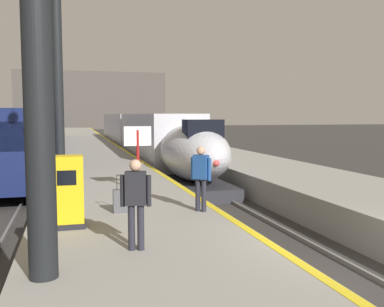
% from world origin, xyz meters
% --- Properties ---
extents(ground_plane, '(260.00, 260.00, 0.00)m').
position_xyz_m(ground_plane, '(0.00, 0.00, 0.00)').
color(ground_plane, '#33302D').
extents(platform_left, '(4.80, 110.00, 1.05)m').
position_xyz_m(platform_left, '(-4.05, 24.75, 0.53)').
color(platform_left, gray).
rests_on(platform_left, ground).
extents(platform_right, '(4.80, 110.00, 1.05)m').
position_xyz_m(platform_right, '(4.05, 24.75, 0.53)').
color(platform_right, gray).
rests_on(platform_right, ground).
extents(platform_left_safety_stripe, '(0.20, 107.80, 0.01)m').
position_xyz_m(platform_left_safety_stripe, '(-1.77, 24.75, 1.05)').
color(platform_left_safety_stripe, yellow).
rests_on(platform_left_safety_stripe, platform_left).
extents(rail_main_left, '(0.08, 110.00, 0.12)m').
position_xyz_m(rail_main_left, '(-0.75, 27.50, 0.06)').
color(rail_main_left, slate).
rests_on(rail_main_left, ground).
extents(rail_main_right, '(0.08, 110.00, 0.12)m').
position_xyz_m(rail_main_right, '(0.75, 27.50, 0.06)').
color(rail_main_right, slate).
rests_on(rail_main_right, ground).
extents(rail_secondary_left, '(0.08, 110.00, 0.12)m').
position_xyz_m(rail_secondary_left, '(-8.85, 27.50, 0.06)').
color(rail_secondary_left, slate).
rests_on(rail_secondary_left, ground).
extents(rail_secondary_right, '(0.08, 110.00, 0.12)m').
position_xyz_m(rail_secondary_right, '(-7.35, 27.50, 0.06)').
color(rail_secondary_right, slate).
rests_on(rail_secondary_right, ground).
extents(highspeed_train_main, '(2.92, 37.99, 3.60)m').
position_xyz_m(highspeed_train_main, '(0.00, 27.03, 1.93)').
color(highspeed_train_main, silver).
rests_on(highspeed_train_main, ground).
extents(regional_train_adjacent, '(2.85, 36.60, 3.80)m').
position_xyz_m(regional_train_adjacent, '(-8.10, 27.88, 2.13)').
color(regional_train_adjacent, '#141E4C').
rests_on(regional_train_adjacent, ground).
extents(station_column_mid, '(4.00, 0.68, 10.31)m').
position_xyz_m(station_column_mid, '(-5.90, 12.49, 7.17)').
color(station_column_mid, black).
rests_on(station_column_mid, platform_left).
extents(passenger_near_edge, '(0.44, 0.42, 1.69)m').
position_xyz_m(passenger_near_edge, '(-2.23, 3.28, 2.04)').
color(passenger_near_edge, '#23232D').
rests_on(passenger_near_edge, platform_left).
extents(passenger_mid_platform, '(0.56, 0.30, 1.69)m').
position_xyz_m(passenger_mid_platform, '(-4.32, 0.50, 2.04)').
color(passenger_mid_platform, '#23232D').
rests_on(passenger_mid_platform, platform_left).
extents(rolling_suitcase, '(0.40, 0.22, 0.98)m').
position_xyz_m(rolling_suitcase, '(-4.24, 3.70, 1.35)').
color(rolling_suitcase, '#4C4C51').
rests_on(rolling_suitcase, platform_left).
extents(ticket_machine_yellow, '(0.76, 0.62, 1.60)m').
position_xyz_m(ticket_machine_yellow, '(-5.55, 2.56, 1.79)').
color(ticket_machine_yellow, yellow).
rests_on(ticket_machine_yellow, platform_left).
extents(departure_info_board, '(0.90, 0.10, 2.12)m').
position_xyz_m(departure_info_board, '(-3.32, 6.89, 2.56)').
color(departure_info_board, maroon).
rests_on(departure_info_board, platform_left).
extents(terminus_back_wall, '(36.00, 2.00, 14.00)m').
position_xyz_m(terminus_back_wall, '(0.00, 102.00, 7.00)').
color(terminus_back_wall, '#4C4742').
rests_on(terminus_back_wall, ground).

